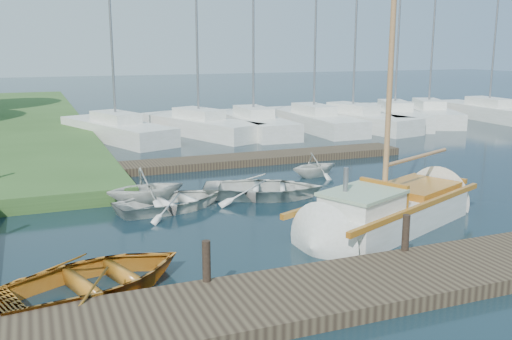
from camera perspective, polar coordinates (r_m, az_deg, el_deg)
name	(u,v)px	position (r m, az deg, el deg)	size (l,w,h in m)	color
ground	(256,210)	(16.52, 0.00, -4.07)	(160.00, 160.00, 0.00)	black
near_dock	(371,284)	(11.44, 11.43, -11.15)	(18.00, 2.20, 0.30)	#2F241A
far_dock	(242,160)	(23.08, -1.37, 1.03)	(14.00, 1.60, 0.30)	#2F241A
pontoon	(311,122)	(34.87, 5.54, 4.81)	(30.00, 1.60, 0.30)	#2F241A
mooring_post_1	(206,261)	(10.88, -4.98, -9.06)	(0.16, 0.16, 0.80)	black
mooring_post_2	(406,233)	(12.83, 14.75, -6.08)	(0.16, 0.16, 0.80)	black
sailboat	(391,213)	(15.48, 13.34, -4.21)	(7.33, 4.67, 9.83)	beige
dinghy	(94,273)	(11.52, -15.87, -9.92)	(2.70, 3.77, 0.78)	#8F4C10
tender_a	(172,198)	(16.74, -8.39, -2.75)	(2.39, 3.34, 0.69)	beige
tender_b	(146,184)	(17.31, -10.97, -1.43)	(2.01, 2.33, 1.23)	beige
tender_c	(263,185)	(17.85, 0.73, -1.54)	(2.66, 3.72, 0.77)	beige
tender_d	(315,163)	(20.78, 5.89, 0.67)	(1.61, 1.86, 0.98)	beige
marina_boat_0	(116,129)	(29.79, -13.81, 4.04)	(4.94, 8.42, 9.88)	beige
marina_boat_1	(199,124)	(30.68, -5.74, 4.57)	(5.06, 8.54, 10.20)	beige
marina_boat_2	(253,122)	(31.37, -0.26, 4.82)	(2.24, 8.09, 11.75)	beige
marina_boat_3	(314,119)	(32.84, 5.78, 5.09)	(2.21, 8.66, 11.79)	beige
marina_boat_4	(353,118)	(33.73, 9.63, 5.15)	(4.03, 9.02, 10.70)	beige
marina_boat_5	(394,115)	(35.86, 13.67, 5.40)	(4.83, 8.56, 10.70)	beige
marina_boat_6	(428,113)	(37.43, 16.84, 5.49)	(5.10, 8.15, 10.31)	beige
marina_boat_7	(489,111)	(39.93, 22.24, 5.52)	(2.57, 8.87, 12.28)	beige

